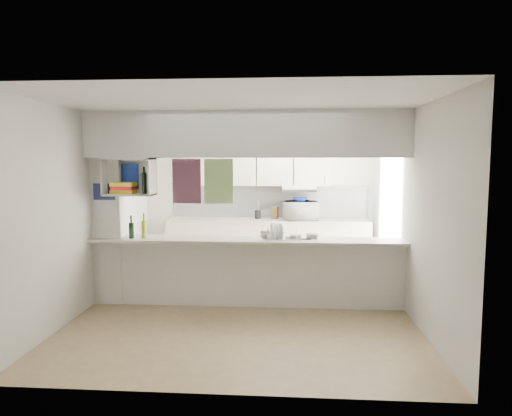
# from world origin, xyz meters

# --- Properties ---
(floor) EXTENTS (4.80, 4.80, 0.00)m
(floor) POSITION_xyz_m (0.00, 0.00, 0.00)
(floor) COLOR #8F7A53
(floor) RESTS_ON ground
(ceiling) EXTENTS (4.80, 4.80, 0.00)m
(ceiling) POSITION_xyz_m (0.00, 0.00, 2.60)
(ceiling) COLOR white
(ceiling) RESTS_ON wall_back
(wall_back) EXTENTS (4.20, 0.00, 4.20)m
(wall_back) POSITION_xyz_m (0.00, 2.40, 1.30)
(wall_back) COLOR silver
(wall_back) RESTS_ON floor
(wall_left) EXTENTS (0.00, 4.80, 4.80)m
(wall_left) POSITION_xyz_m (-2.10, 0.00, 1.30)
(wall_left) COLOR silver
(wall_left) RESTS_ON floor
(wall_right) EXTENTS (0.00, 4.80, 4.80)m
(wall_right) POSITION_xyz_m (2.10, 0.00, 1.30)
(wall_right) COLOR silver
(wall_right) RESTS_ON floor
(servery_partition) EXTENTS (4.20, 0.50, 2.60)m
(servery_partition) POSITION_xyz_m (-0.17, 0.00, 1.66)
(servery_partition) COLOR silver
(servery_partition) RESTS_ON floor
(cubby_shelf) EXTENTS (0.65, 0.35, 0.50)m
(cubby_shelf) POSITION_xyz_m (-1.57, -0.06, 1.71)
(cubby_shelf) COLOR white
(cubby_shelf) RESTS_ON bulkhead
(kitchen_run) EXTENTS (3.60, 0.63, 2.24)m
(kitchen_run) POSITION_xyz_m (0.16, 2.14, 0.83)
(kitchen_run) COLOR beige
(kitchen_run) RESTS_ON floor
(microwave) EXTENTS (0.65, 0.49, 0.33)m
(microwave) POSITION_xyz_m (0.78, 2.06, 1.09)
(microwave) COLOR white
(microwave) RESTS_ON bench_top
(bowl) EXTENTS (0.27, 0.27, 0.07)m
(bowl) POSITION_xyz_m (0.77, 2.02, 1.29)
(bowl) COLOR navy
(bowl) RESTS_ON microwave
(dish_rack) EXTENTS (0.48, 0.41, 0.22)m
(dish_rack) POSITION_xyz_m (0.44, 0.00, 1.01)
(dish_rack) COLOR silver
(dish_rack) RESTS_ON breakfast_bar
(cup) EXTENTS (0.17, 0.17, 0.10)m
(cup) POSITION_xyz_m (0.26, -0.08, 0.99)
(cup) COLOR white
(cup) RESTS_ON dish_rack
(wine_bottles) EXTENTS (0.22, 0.15, 0.33)m
(wine_bottles) POSITION_xyz_m (-1.47, -0.04, 1.04)
(wine_bottles) COLOR black
(wine_bottles) RESTS_ON breakfast_bar
(plastic_tubs) EXTENTS (0.59, 0.23, 0.08)m
(plastic_tubs) POSITION_xyz_m (0.63, 0.05, 0.95)
(plastic_tubs) COLOR silver
(plastic_tubs) RESTS_ON breakfast_bar
(utensil_jar) EXTENTS (0.11, 0.11, 0.16)m
(utensil_jar) POSITION_xyz_m (0.01, 2.15, 1.00)
(utensil_jar) COLOR black
(utensil_jar) RESTS_ON bench_top
(knife_block) EXTENTS (0.13, 0.12, 0.22)m
(knife_block) POSITION_xyz_m (0.32, 2.18, 1.03)
(knife_block) COLOR brown
(knife_block) RESTS_ON bench_top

